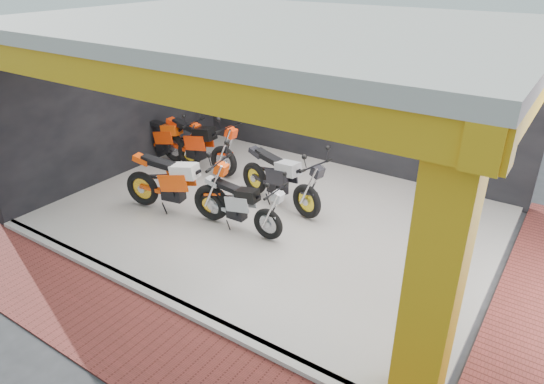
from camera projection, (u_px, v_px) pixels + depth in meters
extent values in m
plane|color=#2D2D30|center=(206.00, 268.00, 7.96)|extent=(80.00, 80.00, 0.00)
cube|color=silver|center=(273.00, 216.00, 9.43)|extent=(8.00, 6.00, 0.10)
cube|color=beige|center=(273.00, 25.00, 7.88)|extent=(8.40, 6.40, 0.20)
cube|color=black|center=(349.00, 96.00, 11.01)|extent=(8.20, 0.20, 3.50)
cube|color=black|center=(119.00, 100.00, 10.74)|extent=(0.20, 6.20, 3.50)
cube|color=gold|center=(435.00, 279.00, 4.76)|extent=(0.50, 0.50, 3.50)
cube|color=gold|center=(134.00, 78.00, 5.77)|extent=(8.40, 0.30, 0.40)
cube|color=gold|center=(541.00, 73.00, 6.01)|extent=(0.30, 6.40, 0.40)
cube|color=silver|center=(160.00, 298.00, 7.18)|extent=(8.00, 0.20, 0.10)
cube|color=maroon|center=(119.00, 330.00, 6.61)|extent=(9.00, 1.40, 0.03)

